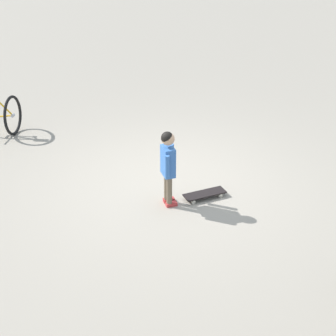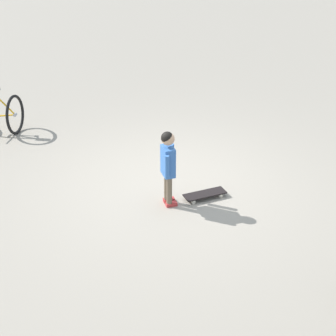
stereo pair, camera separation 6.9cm
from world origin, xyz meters
TOP-DOWN VIEW (x-y plane):
  - ground_plane at (0.00, 0.00)m, footprint 50.00×50.00m
  - child_person at (0.14, 0.58)m, footprint 0.21×0.39m
  - skateboard at (-0.39, 0.52)m, footprint 0.63×0.31m

SIDE VIEW (x-z plane):
  - ground_plane at x=0.00m, z-range 0.00..0.00m
  - skateboard at x=-0.39m, z-range 0.02..0.10m
  - child_person at x=0.14m, z-range 0.13..1.19m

